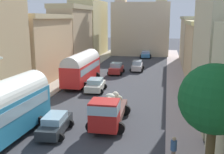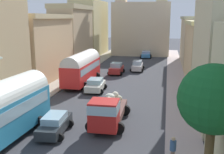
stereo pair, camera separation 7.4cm
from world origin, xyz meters
name	(u,v)px [view 1 (the left image)]	position (x,y,z in m)	size (l,w,h in m)	color
ground_plane	(122,79)	(0.00, 27.00, 0.00)	(154.00, 154.00, 0.00)	#38393E
sidewalk_left	(73,76)	(-7.25, 27.00, 0.07)	(2.50, 70.00, 0.14)	#A49C8B
sidewalk_right	(176,81)	(7.25, 27.00, 0.07)	(2.50, 70.00, 0.14)	#B2A09E
building_left_2	(37,47)	(-11.41, 24.83, 4.40)	(6.39, 12.55, 8.75)	tan
building_left_3	(72,35)	(-10.66, 36.98, 5.25)	(4.75, 11.23, 10.43)	tan
building_left_4	(90,28)	(-11.16, 50.10, 5.94)	(5.31, 13.52, 11.88)	#D1C387
building_right_2	(205,52)	(10.79, 27.59, 3.97)	(5.03, 13.10, 7.90)	#D7B784
building_right_3	(196,40)	(11.05, 41.98, 4.27)	(5.61, 13.86, 8.51)	beige
distant_church	(141,26)	(0.00, 52.86, 6.41)	(12.52, 7.50, 18.79)	beige
parked_bus_1	(82,67)	(-4.58, 23.09, 2.22)	(3.29, 9.22, 4.03)	red
cargo_truck_0	(108,111)	(1.60, 10.15, 1.30)	(3.05, 6.72, 2.54)	#B31E1B
car_0	(137,66)	(1.36, 33.33, 0.81)	(2.20, 4.25, 1.62)	silver
car_1	(146,54)	(1.57, 47.81, 0.74)	(2.53, 4.06, 1.45)	#438DCD
car_2	(55,124)	(-1.91, 8.15, 0.74)	(2.30, 4.15, 1.45)	#242A2D
car_3	(95,85)	(-2.01, 20.02, 0.75)	(2.46, 3.96, 1.48)	beige
car_4	(116,69)	(-1.45, 30.14, 0.83)	(2.28, 3.75, 1.68)	#AF2D29
pedestrian_0	(173,150)	(6.42, 5.17, 1.05)	(0.48, 0.48, 1.84)	#775F4F
pedestrian_1	(189,97)	(8.10, 16.18, 0.99)	(0.45, 0.45, 1.75)	#70665D
roadside_tree_0	(214,100)	(7.90, 2.59, 4.83)	(3.08, 3.08, 6.43)	brown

